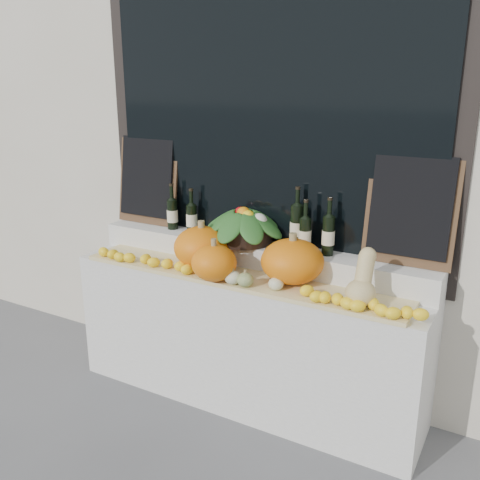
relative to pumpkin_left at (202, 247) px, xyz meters
The scene contains 18 objects.
storefront_facade 1.48m from the pumpkin_left, 71.43° to the left, with size 7.00×0.94×4.50m.
display_sill 0.66m from the pumpkin_left, 17.42° to the left, with size 2.30×0.55×0.88m, color silver.
rear_tier 0.37m from the pumpkin_left, 40.96° to the left, with size 2.30×0.25×0.16m, color silver.
straw_bedding 0.31m from the pumpkin_left, ahead, with size 2.10×0.32×0.03m, color tan.
pumpkin_left is the anchor object (origin of this frame).
pumpkin_right 0.61m from the pumpkin_left, ahead, with size 0.37×0.37×0.26m, color orange.
pumpkin_center 0.25m from the pumpkin_left, 39.99° to the right, with size 0.27×0.27×0.22m, color orange.
butternut_squash 1.06m from the pumpkin_left, ahead, with size 0.16×0.22×0.30m.
decorative_gourds 0.34m from the pumpkin_left, 28.02° to the right, with size 0.54×0.14×0.14m.
lemon_heap 0.32m from the pumpkin_left, 29.02° to the right, with size 2.20×0.16×0.06m, color yellow, non-canonical shape.
produce_bowl 0.31m from the pumpkin_left, 50.96° to the left, with size 0.58×0.58×0.24m.
wine_bottle_far_left 0.48m from the pumpkin_left, 148.64° to the left, with size 0.08×0.08×0.32m.
wine_bottle_near_left 0.36m from the pumpkin_left, 134.24° to the left, with size 0.08×0.08×0.30m.
wine_bottle_tall 0.61m from the pumpkin_left, 25.58° to the left, with size 0.08×0.08×0.39m.
wine_bottle_near_right 0.65m from the pumpkin_left, 19.12° to the left, with size 0.08×0.08×0.33m.
wine_bottle_far_right 0.79m from the pumpkin_left, 17.24° to the left, with size 0.08×0.08×0.35m.
chalkboard_left 0.79m from the pumpkin_left, 155.37° to the left, with size 0.50×0.12×0.62m.
chalkboard_right 1.27m from the pumpkin_left, 14.04° to the left, with size 0.50×0.12×0.62m.
Camera 1 is at (1.50, -1.23, 2.06)m, focal length 40.00 mm.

